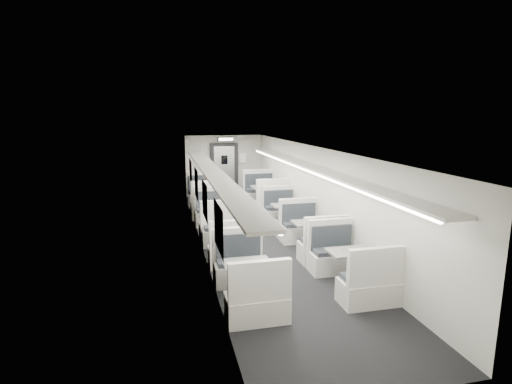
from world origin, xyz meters
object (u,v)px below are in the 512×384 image
vestibule_door (224,170)px  exit_sign (226,139)px  booth_left_d (247,281)px  passenger (212,188)px  booth_right_b (287,217)px  booth_right_c (310,236)px  booth_left_c (226,239)px  booth_left_b (216,219)px  booth_left_a (206,200)px  booth_right_a (265,198)px  booth_right_d (349,268)px

vestibule_door → exit_sign: size_ratio=3.39×
booth_left_d → passenger: bearing=88.5°
booth_right_b → booth_right_c: same height
booth_left_c → booth_left_d: bearing=-90.0°
booth_left_b → passenger: size_ratio=1.19×
booth_left_a → booth_left_c: booth_left_a is taller
booth_left_d → booth_right_a: bearing=72.8°
booth_left_b → booth_right_c: (2.00, -2.00, -0.01)m
booth_left_c → vestibule_door: size_ratio=0.94×
booth_right_d → passenger: passenger is taller
booth_left_a → booth_left_d: (0.00, -6.63, -0.05)m
booth_left_a → booth_left_d: 6.63m
booth_right_c → vestibule_door: 7.04m
booth_left_a → booth_right_c: bearing=-65.7°
booth_right_d → booth_right_b: bearing=90.0°
booth_left_b → booth_right_a: (2.00, 2.27, 0.04)m
booth_right_b → booth_right_c: size_ratio=1.00×
booth_right_a → booth_left_a: bearing=175.5°
passenger → exit_sign: size_ratio=2.82×
booth_right_b → vestibule_door: bearing=101.2°
booth_left_a → booth_right_a: (2.00, -0.16, 0.00)m
booth_left_d → booth_left_a: bearing=90.0°
booth_left_b → booth_left_c: bearing=-90.0°
booth_left_a → booth_right_b: booth_left_a is taller
booth_left_d → booth_right_a: (2.00, 6.47, 0.06)m
booth_left_c → booth_right_b: (2.00, 1.66, 0.01)m
booth_right_c → booth_right_b: bearing=90.0°
booth_left_d → booth_right_b: 4.53m
booth_right_d → vestibule_door: 9.09m
booth_left_b → booth_left_d: bearing=-90.0°
booth_right_a → booth_right_b: booth_right_a is taller
booth_left_b → booth_right_c: 2.83m
booth_left_b → booth_right_b: 2.00m
booth_left_b → booth_left_d: booth_left_b is taller
booth_left_b → booth_right_d: size_ratio=1.04×
booth_right_a → booth_right_c: (0.00, -4.27, -0.05)m
booth_right_a → passenger: 1.90m
booth_right_d → booth_left_b: bearing=116.1°
booth_left_a → booth_right_a: 2.01m
booth_right_c → booth_left_b: bearing=135.0°
booth_right_b → booth_right_a: bearing=90.0°
booth_left_a → booth_right_c: size_ratio=1.13×
booth_right_c → booth_right_a: bearing=90.0°
booth_left_b → booth_left_a: bearing=90.0°
booth_left_d → booth_right_a: size_ratio=0.86×
booth_left_b → booth_right_d: bearing=-63.9°
passenger → vestibule_door: (0.83, 2.86, 0.17)m
booth_left_b → passenger: passenger is taller
booth_right_a → booth_right_c: size_ratio=1.14×
booth_left_c → vestibule_door: vestibule_door is taller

